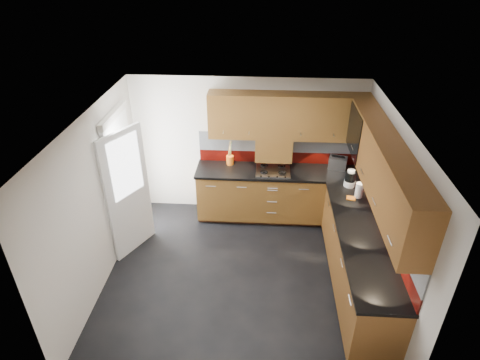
# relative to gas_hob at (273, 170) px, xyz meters

# --- Properties ---
(room) EXTENTS (4.00, 3.80, 2.64)m
(room) POSITION_rel_gas_hob_xyz_m (-0.45, -1.47, 0.54)
(room) COLOR black
(base_cabinets) EXTENTS (2.70, 3.20, 0.95)m
(base_cabinets) POSITION_rel_gas_hob_xyz_m (0.62, -0.75, -0.52)
(base_cabinets) COLOR brown
(base_cabinets) RESTS_ON room
(countertop) EXTENTS (2.72, 3.22, 0.04)m
(countertop) POSITION_rel_gas_hob_xyz_m (0.60, -0.77, -0.03)
(countertop) COLOR black
(countertop) RESTS_ON base_cabinets
(backsplash) EXTENTS (2.70, 3.20, 0.54)m
(backsplash) POSITION_rel_gas_hob_xyz_m (0.83, -0.54, 0.26)
(backsplash) COLOR maroon
(backsplash) RESTS_ON countertop
(upper_cabinets) EXTENTS (2.50, 3.20, 0.72)m
(upper_cabinets) POSITION_rel_gas_hob_xyz_m (0.78, -0.69, 0.88)
(upper_cabinets) COLOR brown
(upper_cabinets) RESTS_ON room
(extractor_hood) EXTENTS (0.60, 0.33, 0.40)m
(extractor_hood) POSITION_rel_gas_hob_xyz_m (-0.00, 0.17, 0.33)
(extractor_hood) COLOR brown
(extractor_hood) RESTS_ON room
(glass_cabinet) EXTENTS (0.32, 0.80, 0.66)m
(glass_cabinet) POSITION_rel_gas_hob_xyz_m (1.26, -0.40, 0.91)
(glass_cabinet) COLOR black
(glass_cabinet) RESTS_ON room
(back_door) EXTENTS (0.42, 1.19, 2.04)m
(back_door) POSITION_rel_gas_hob_xyz_m (-2.23, -0.72, 0.08)
(back_door) COLOR white
(back_door) RESTS_ON room
(gas_hob) EXTENTS (0.56, 0.49, 0.04)m
(gas_hob) POSITION_rel_gas_hob_xyz_m (0.00, 0.00, 0.00)
(gas_hob) COLOR silver
(gas_hob) RESTS_ON countertop
(utensil_pot) EXTENTS (0.12, 0.12, 0.44)m
(utensil_pot) POSITION_rel_gas_hob_xyz_m (-0.72, 0.20, 0.08)
(utensil_pot) COLOR orange
(utensil_pot) RESTS_ON countertop
(toaster) EXTENTS (0.32, 0.25, 0.21)m
(toaster) POSITION_rel_gas_hob_xyz_m (1.07, 0.18, 0.09)
(toaster) COLOR silver
(toaster) RESTS_ON countertop
(food_processor) EXTENTS (0.17, 0.17, 0.28)m
(food_processor) POSITION_rel_gas_hob_xyz_m (1.17, -0.39, 0.11)
(food_processor) COLOR white
(food_processor) RESTS_ON countertop
(paper_towel) EXTENTS (0.13, 0.13, 0.23)m
(paper_towel) POSITION_rel_gas_hob_xyz_m (1.25, -0.70, 0.10)
(paper_towel) COLOR white
(paper_towel) RESTS_ON countertop
(orange_cloth) EXTENTS (0.15, 0.13, 0.01)m
(orange_cloth) POSITION_rel_gas_hob_xyz_m (1.14, -0.75, -0.01)
(orange_cloth) COLOR orange
(orange_cloth) RESTS_ON countertop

